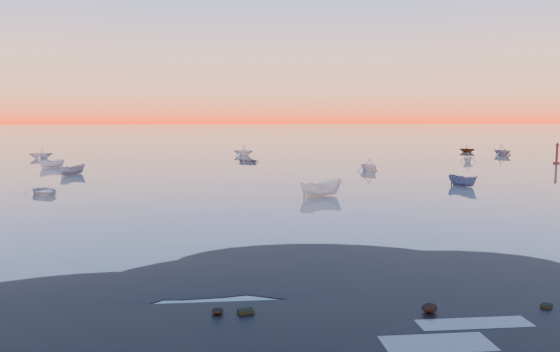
{
  "coord_description": "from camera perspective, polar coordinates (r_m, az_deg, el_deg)",
  "views": [
    {
      "loc": [
        -6.14,
        -23.57,
        7.26
      ],
      "look_at": [
        -0.91,
        28.0,
        1.43
      ],
      "focal_mm": 35.0,
      "sensor_mm": 36.0,
      "label": 1
    }
  ],
  "objects": [
    {
      "name": "ground",
      "position": [
        123.94,
        -2.94,
        3.06
      ],
      "size": [
        600.0,
        600.0,
        0.0
      ],
      "primitive_type": "plane",
      "color": "#6C635A",
      "rests_on": "ground"
    },
    {
      "name": "channel_marker",
      "position": [
        91.33,
        26.95,
        1.99
      ],
      "size": [
        0.93,
        0.93,
        3.3
      ],
      "color": "#41100D",
      "rests_on": "ground"
    },
    {
      "name": "boat_near_right",
      "position": [
        71.38,
        9.24,
        0.5
      ],
      "size": [
        3.99,
        2.84,
        1.27
      ],
      "primitive_type": "imported",
      "rotation": [
        0.0,
        0.0,
        3.51
      ],
      "color": "silver",
      "rests_on": "ground"
    },
    {
      "name": "moored_fleet",
      "position": [
        77.16,
        -1.2,
        1.02
      ],
      "size": [
        124.0,
        58.0,
        1.2
      ],
      "primitive_type": null,
      "color": "silver",
      "rests_on": "ground"
    },
    {
      "name": "mud_lobes",
      "position": [
        24.49,
        9.17,
        -10.89
      ],
      "size": [
        140.0,
        6.0,
        0.07
      ],
      "primitive_type": null,
      "color": "black",
      "rests_on": "ground"
    },
    {
      "name": "boat_near_left",
      "position": [
        54.35,
        -23.41,
        -1.79
      ],
      "size": [
        4.39,
        3.57,
        1.02
      ],
      "primitive_type": "imported",
      "rotation": [
        0.0,
        0.0,
        0.54
      ],
      "color": "silver",
      "rests_on": "ground"
    },
    {
      "name": "boat_near_center",
      "position": [
        48.91,
        4.31,
        -2.13
      ],
      "size": [
        2.98,
        4.53,
        1.45
      ],
      "primitive_type": "imported",
      "rotation": [
        0.0,
        0.0,
        1.89
      ],
      "color": "silver",
      "rests_on": "ground"
    }
  ]
}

